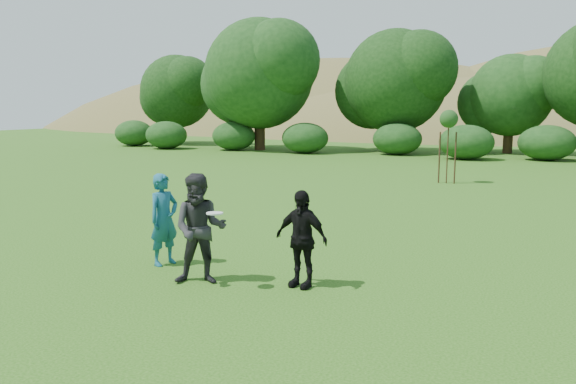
% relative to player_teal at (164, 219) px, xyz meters
% --- Properties ---
extents(ground, '(120.00, 120.00, 0.00)m').
position_rel_player_teal_xyz_m(ground, '(1.35, -0.37, -0.86)').
color(ground, '#19470C').
rests_on(ground, ground).
extents(player_teal, '(0.56, 0.71, 1.72)m').
position_rel_player_teal_xyz_m(player_teal, '(0.00, 0.00, 0.00)').
color(player_teal, '#18556E').
rests_on(player_teal, ground).
extents(player_grey, '(1.11, 1.00, 1.86)m').
position_rel_player_teal_xyz_m(player_grey, '(1.25, -0.70, 0.07)').
color(player_grey, '#29282B').
rests_on(player_grey, ground).
extents(player_black, '(0.99, 0.52, 1.61)m').
position_rel_player_teal_xyz_m(player_black, '(2.85, -0.17, -0.05)').
color(player_black, black).
rests_on(player_black, ground).
extents(frisbee, '(0.27, 0.27, 0.03)m').
position_rel_player_teal_xyz_m(frisbee, '(1.67, -0.90, 0.40)').
color(frisbee, white).
rests_on(frisbee, ground).
extents(sapling, '(0.70, 0.70, 2.85)m').
position_rel_player_teal_xyz_m(sapling, '(3.03, 13.98, 1.56)').
color(sapling, '#3D2617').
rests_on(sapling, ground).
extents(hillside, '(150.00, 72.00, 52.00)m').
position_rel_player_teal_xyz_m(hillside, '(0.79, 68.09, -12.83)').
color(hillside, olive).
rests_on(hillside, ground).
extents(tree_row, '(53.92, 10.38, 9.62)m').
position_rel_player_teal_xyz_m(tree_row, '(4.58, 28.32, 4.01)').
color(tree_row, '#3A2616').
rests_on(tree_row, ground).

